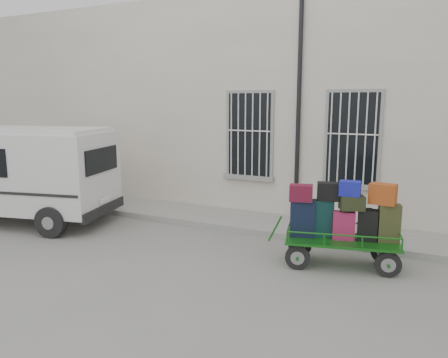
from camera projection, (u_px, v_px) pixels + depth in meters
name	position (u px, v px, depth m)	size (l,w,h in m)	color
ground	(212.00, 251.00, 9.32)	(80.00, 80.00, 0.00)	slate
building	(293.00, 106.00, 13.64)	(24.00, 5.15, 6.00)	beige
sidewalk	(251.00, 222.00, 11.25)	(24.00, 1.70, 0.15)	gray
luggage_cart	(342.00, 221.00, 8.31)	(2.52, 1.40, 1.68)	black
van	(17.00, 169.00, 11.29)	(5.23, 3.11, 2.47)	silver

